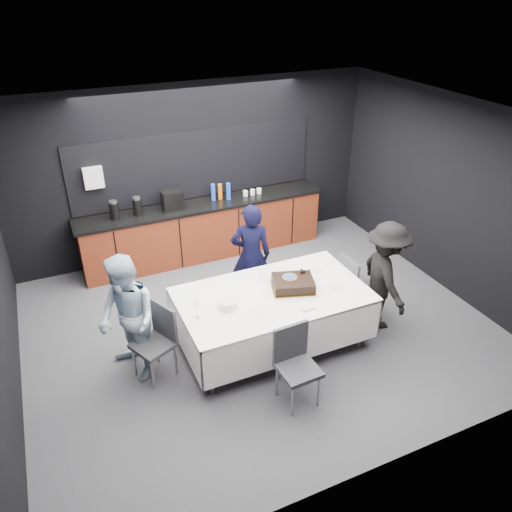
{
  "coord_description": "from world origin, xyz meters",
  "views": [
    {
      "loc": [
        -2.26,
        -4.94,
        4.21
      ],
      "look_at": [
        0.0,
        0.1,
        1.05
      ],
      "focal_mm": 35.0,
      "sensor_mm": 36.0,
      "label": 1
    }
  ],
  "objects_px": {
    "cake_assembly": "(293,283)",
    "plate_stack": "(228,304)",
    "person_right": "(385,276)",
    "chair_right": "(355,283)",
    "person_left": "(128,319)",
    "chair_near": "(295,359)",
    "party_table": "(273,303)",
    "chair_left": "(158,336)",
    "champagne_flute": "(196,306)",
    "person_center": "(251,255)"
  },
  "relations": [
    {
      "from": "cake_assembly",
      "to": "plate_stack",
      "type": "bearing_deg",
      "value": -176.38
    },
    {
      "from": "cake_assembly",
      "to": "person_right",
      "type": "xyz_separation_m",
      "value": [
        1.24,
        -0.21,
        -0.09
      ]
    },
    {
      "from": "chair_right",
      "to": "person_left",
      "type": "height_order",
      "value": "person_left"
    },
    {
      "from": "cake_assembly",
      "to": "chair_near",
      "type": "xyz_separation_m",
      "value": [
        -0.46,
        -0.93,
        -0.31
      ]
    },
    {
      "from": "party_table",
      "to": "chair_near",
      "type": "xyz_separation_m",
      "value": [
        -0.17,
        -0.92,
        -0.11
      ]
    },
    {
      "from": "cake_assembly",
      "to": "chair_near",
      "type": "relative_size",
      "value": 0.69
    },
    {
      "from": "chair_near",
      "to": "chair_left",
      "type": "bearing_deg",
      "value": 141.57
    },
    {
      "from": "champagne_flute",
      "to": "person_center",
      "type": "xyz_separation_m",
      "value": [
        1.14,
        1.08,
        -0.17
      ]
    },
    {
      "from": "plate_stack",
      "to": "person_center",
      "type": "height_order",
      "value": "person_center"
    },
    {
      "from": "person_left",
      "to": "chair_right",
      "type": "bearing_deg",
      "value": 69.52
    },
    {
      "from": "plate_stack",
      "to": "person_center",
      "type": "distance_m",
      "value": 1.28
    },
    {
      "from": "person_center",
      "to": "person_right",
      "type": "height_order",
      "value": "person_center"
    },
    {
      "from": "person_center",
      "to": "cake_assembly",
      "type": "bearing_deg",
      "value": 116.52
    },
    {
      "from": "chair_left",
      "to": "chair_right",
      "type": "height_order",
      "value": "same"
    },
    {
      "from": "cake_assembly",
      "to": "plate_stack",
      "type": "xyz_separation_m",
      "value": [
        -0.89,
        -0.06,
        -0.02
      ]
    },
    {
      "from": "plate_stack",
      "to": "chair_left",
      "type": "height_order",
      "value": "chair_left"
    },
    {
      "from": "party_table",
      "to": "person_right",
      "type": "distance_m",
      "value": 1.54
    },
    {
      "from": "champagne_flute",
      "to": "chair_near",
      "type": "distance_m",
      "value": 1.24
    },
    {
      "from": "chair_near",
      "to": "person_center",
      "type": "height_order",
      "value": "person_center"
    },
    {
      "from": "person_center",
      "to": "person_left",
      "type": "distance_m",
      "value": 2.03
    },
    {
      "from": "champagne_flute",
      "to": "cake_assembly",
      "type": "bearing_deg",
      "value": 4.06
    },
    {
      "from": "chair_right",
      "to": "chair_near",
      "type": "distance_m",
      "value": 1.79
    },
    {
      "from": "chair_left",
      "to": "person_left",
      "type": "relative_size",
      "value": 0.59
    },
    {
      "from": "chair_near",
      "to": "person_left",
      "type": "xyz_separation_m",
      "value": [
        -1.55,
        1.12,
        0.25
      ]
    },
    {
      "from": "party_table",
      "to": "chair_right",
      "type": "height_order",
      "value": "chair_right"
    },
    {
      "from": "cake_assembly",
      "to": "champagne_flute",
      "type": "height_order",
      "value": "champagne_flute"
    },
    {
      "from": "champagne_flute",
      "to": "chair_right",
      "type": "xyz_separation_m",
      "value": [
        2.29,
        0.19,
        -0.4
      ]
    },
    {
      "from": "plate_stack",
      "to": "person_left",
      "type": "bearing_deg",
      "value": 167.67
    },
    {
      "from": "party_table",
      "to": "person_left",
      "type": "distance_m",
      "value": 1.75
    },
    {
      "from": "person_center",
      "to": "person_left",
      "type": "relative_size",
      "value": 0.98
    },
    {
      "from": "chair_right",
      "to": "chair_near",
      "type": "relative_size",
      "value": 1.0
    },
    {
      "from": "chair_left",
      "to": "person_center",
      "type": "distance_m",
      "value": 1.84
    },
    {
      "from": "cake_assembly",
      "to": "chair_left",
      "type": "height_order",
      "value": "cake_assembly"
    },
    {
      "from": "champagne_flute",
      "to": "person_left",
      "type": "relative_size",
      "value": 0.14
    },
    {
      "from": "champagne_flute",
      "to": "person_left",
      "type": "bearing_deg",
      "value": 159.06
    },
    {
      "from": "party_table",
      "to": "person_center",
      "type": "height_order",
      "value": "person_center"
    },
    {
      "from": "champagne_flute",
      "to": "chair_right",
      "type": "bearing_deg",
      "value": 4.75
    },
    {
      "from": "chair_near",
      "to": "person_left",
      "type": "distance_m",
      "value": 1.93
    },
    {
      "from": "cake_assembly",
      "to": "chair_right",
      "type": "relative_size",
      "value": 0.69
    },
    {
      "from": "party_table",
      "to": "person_left",
      "type": "relative_size",
      "value": 1.47
    },
    {
      "from": "party_table",
      "to": "chair_left",
      "type": "relative_size",
      "value": 2.51
    },
    {
      "from": "chair_near",
      "to": "person_left",
      "type": "bearing_deg",
      "value": 144.18
    },
    {
      "from": "chair_right",
      "to": "person_center",
      "type": "relative_size",
      "value": 0.6
    },
    {
      "from": "plate_stack",
      "to": "champagne_flute",
      "type": "distance_m",
      "value": 0.41
    },
    {
      "from": "chair_left",
      "to": "chair_right",
      "type": "relative_size",
      "value": 1.0
    },
    {
      "from": "chair_left",
      "to": "chair_right",
      "type": "xyz_separation_m",
      "value": [
        2.73,
        0.03,
        0.0
      ]
    },
    {
      "from": "plate_stack",
      "to": "cake_assembly",
      "type": "bearing_deg",
      "value": 3.62
    },
    {
      "from": "champagne_flute",
      "to": "person_center",
      "type": "distance_m",
      "value": 1.58
    },
    {
      "from": "champagne_flute",
      "to": "person_right",
      "type": "xyz_separation_m",
      "value": [
        2.52,
        -0.12,
        -0.18
      ]
    },
    {
      "from": "cake_assembly",
      "to": "person_center",
      "type": "xyz_separation_m",
      "value": [
        -0.14,
        0.98,
        -0.08
      ]
    }
  ]
}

